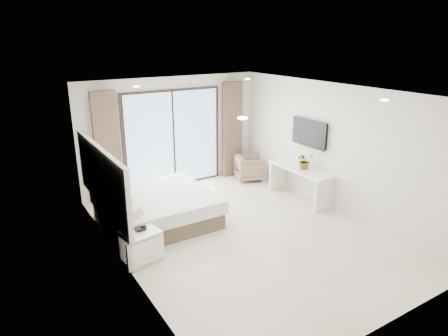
# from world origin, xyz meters

# --- Properties ---
(ground) EXTENTS (6.20, 6.20, 0.00)m
(ground) POSITION_xyz_m (0.00, 0.00, 0.00)
(ground) COLOR beige
(ground) RESTS_ON ground
(room_shell) EXTENTS (4.62, 6.22, 2.72)m
(room_shell) POSITION_xyz_m (-0.20, 0.90, 1.58)
(room_shell) COLOR silver
(room_shell) RESTS_ON ground
(bed) EXTENTS (2.13, 2.03, 0.73)m
(bed) POSITION_xyz_m (-1.24, 1.30, 0.31)
(bed) COLOR brown
(bed) RESTS_ON ground
(nightstand) EXTENTS (0.66, 0.58, 0.54)m
(nightstand) POSITION_xyz_m (-2.02, 0.08, 0.27)
(nightstand) COLOR white
(nightstand) RESTS_ON ground
(phone) EXTENTS (0.18, 0.15, 0.06)m
(phone) POSITION_xyz_m (-1.99, 0.13, 0.57)
(phone) COLOR black
(phone) RESTS_ON nightstand
(console_desk) EXTENTS (0.53, 1.71, 0.77)m
(console_desk) POSITION_xyz_m (2.04, 0.70, 0.57)
(console_desk) COLOR white
(console_desk) RESTS_ON ground
(plant) EXTENTS (0.44, 0.47, 0.31)m
(plant) POSITION_xyz_m (2.04, 0.59, 0.92)
(plant) COLOR #33662D
(plant) RESTS_ON console_desk
(armchair) EXTENTS (0.84, 0.86, 0.71)m
(armchair) POSITION_xyz_m (1.85, 2.40, 0.35)
(armchair) COLOR #8C6B5C
(armchair) RESTS_ON ground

